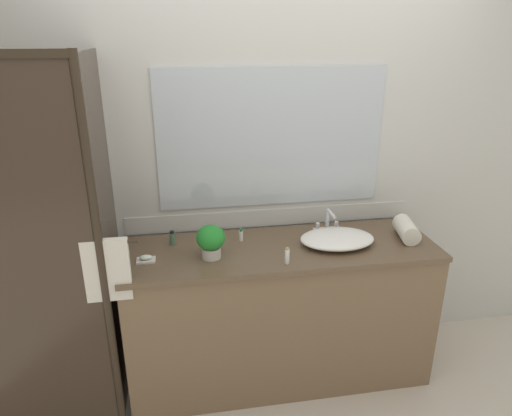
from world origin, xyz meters
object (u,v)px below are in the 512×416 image
object	(u,v)px
faucet	(328,224)
rolled_towel_near_edge	(406,230)
amenity_bottle_shampoo	(241,235)
amenity_bottle_conditioner	(287,256)
sink_basin	(337,239)
soap_dish	(146,259)
potted_plant	(211,240)
amenity_bottle_body_wash	(172,238)

from	to	relation	value
faucet	rolled_towel_near_edge	bearing A→B (deg)	-21.44
amenity_bottle_shampoo	amenity_bottle_conditioner	world-z (taller)	amenity_bottle_conditioner
sink_basin	soap_dish	xyz separation A→B (m)	(-1.09, -0.03, -0.02)
rolled_towel_near_edge	potted_plant	bearing A→B (deg)	-177.34
sink_basin	faucet	world-z (taller)	faucet
soap_dish	amenity_bottle_body_wash	xyz separation A→B (m)	(0.14, 0.18, 0.03)
faucet	amenity_bottle_conditioner	bearing A→B (deg)	-133.27
potted_plant	amenity_bottle_conditioner	size ratio (longest dim) A/B	2.03
faucet	rolled_towel_near_edge	distance (m)	0.47
soap_dish	amenity_bottle_shampoo	bearing A→B (deg)	17.77
potted_plant	amenity_bottle_body_wash	size ratio (longest dim) A/B	2.14
faucet	soap_dish	xyz separation A→B (m)	(-1.09, -0.21, -0.04)
sink_basin	potted_plant	distance (m)	0.74
soap_dish	amenity_bottle_shampoo	distance (m)	0.57
soap_dish	amenity_bottle_conditioner	world-z (taller)	amenity_bottle_conditioner
potted_plant	soap_dish	size ratio (longest dim) A/B	1.87
sink_basin	amenity_bottle_body_wash	bearing A→B (deg)	171.15
faucet	rolled_towel_near_edge	size ratio (longest dim) A/B	0.74
amenity_bottle_shampoo	amenity_bottle_body_wash	size ratio (longest dim) A/B	0.88
potted_plant	soap_dish	distance (m)	0.36
faucet	amenity_bottle_shampoo	world-z (taller)	faucet
rolled_towel_near_edge	amenity_bottle_conditioner	bearing A→B (deg)	-165.94
amenity_bottle_shampoo	amenity_bottle_body_wash	bearing A→B (deg)	178.85
amenity_bottle_shampoo	sink_basin	bearing A→B (deg)	-14.32
potted_plant	amenity_bottle_shampoo	size ratio (longest dim) A/B	2.44
amenity_bottle_body_wash	amenity_bottle_shampoo	bearing A→B (deg)	-1.15
potted_plant	soap_dish	world-z (taller)	potted_plant
sink_basin	soap_dish	distance (m)	1.09
potted_plant	rolled_towel_near_edge	bearing A→B (deg)	2.66
amenity_bottle_shampoo	rolled_towel_near_edge	size ratio (longest dim) A/B	0.33
faucet	soap_dish	world-z (taller)	faucet
soap_dish	amenity_bottle_body_wash	distance (m)	0.23
soap_dish	potted_plant	bearing A→B (deg)	-2.01
amenity_bottle_conditioner	amenity_bottle_body_wash	world-z (taller)	amenity_bottle_conditioner
faucet	soap_dish	bearing A→B (deg)	-168.97
faucet	potted_plant	bearing A→B (deg)	-163.04
amenity_bottle_conditioner	amenity_bottle_body_wash	distance (m)	0.69
sink_basin	potted_plant	xyz separation A→B (m)	(-0.74, -0.05, 0.07)
sink_basin	rolled_towel_near_edge	bearing A→B (deg)	1.01
sink_basin	amenity_bottle_shampoo	distance (m)	0.56
potted_plant	amenity_bottle_body_wash	xyz separation A→B (m)	(-0.21, 0.19, -0.06)
sink_basin	amenity_bottle_body_wash	world-z (taller)	amenity_bottle_body_wash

